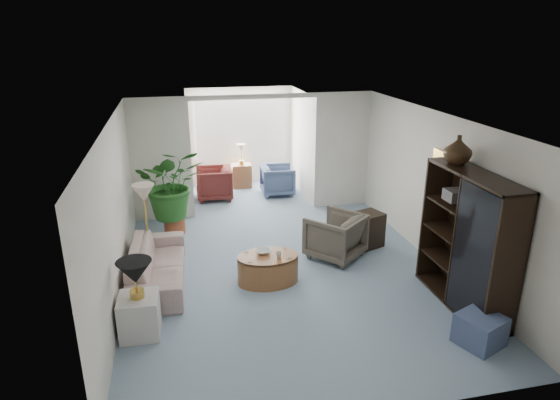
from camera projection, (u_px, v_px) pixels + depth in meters
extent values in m
plane|color=#8BA4B8|center=(288.00, 278.00, 7.67)|extent=(6.00, 6.00, 0.00)
plane|color=#8BA4B8|center=(248.00, 195.00, 11.44)|extent=(2.60, 2.60, 0.00)
cube|color=white|center=(161.00, 160.00, 9.63)|extent=(1.20, 0.12, 2.50)
cube|color=white|center=(342.00, 151.00, 10.40)|extent=(1.20, 0.12, 2.50)
cube|color=white|center=(254.00, 97.00, 9.61)|extent=(2.60, 0.12, 0.10)
cube|color=white|center=(240.00, 128.00, 11.97)|extent=(2.20, 0.02, 1.50)
cube|color=white|center=(240.00, 128.00, 11.94)|extent=(2.20, 0.02, 1.50)
cube|color=#ADA48B|center=(444.00, 167.00, 7.51)|extent=(0.04, 0.50, 0.40)
imported|color=beige|center=(157.00, 265.00, 7.44)|extent=(0.88, 2.06, 0.59)
cube|color=silver|center=(140.00, 316.00, 6.17)|extent=(0.51, 0.51, 0.54)
cone|color=black|center=(135.00, 272.00, 5.96)|extent=(0.44, 0.44, 0.30)
cone|color=beige|center=(144.00, 193.00, 7.72)|extent=(0.36, 0.36, 0.28)
cylinder|color=brown|center=(268.00, 269.00, 7.48)|extent=(1.01, 1.01, 0.45)
imported|color=silver|center=(263.00, 251.00, 7.47)|extent=(0.25, 0.25, 0.06)
imported|color=beige|center=(279.00, 255.00, 7.32)|extent=(0.10, 0.10, 0.09)
imported|color=#5A5247|center=(335.00, 236.00, 8.25)|extent=(1.18, 1.19, 0.78)
cube|color=black|center=(367.00, 230.00, 8.69)|extent=(0.64, 0.58, 0.63)
cube|color=black|center=(468.00, 241.00, 6.64)|extent=(0.47, 1.75, 1.95)
imported|color=#322010|center=(458.00, 150.00, 6.70)|extent=(0.38, 0.38, 0.40)
cube|color=#4C5C84|center=(480.00, 330.00, 6.00)|extent=(0.64, 0.64, 0.39)
cylinder|color=#9F4D2E|center=(175.00, 225.00, 9.30)|extent=(0.40, 0.40, 0.32)
imported|color=#266121|center=(171.00, 183.00, 9.02)|extent=(1.23, 1.07, 1.37)
imported|color=#4C5C84|center=(278.00, 180.00, 11.43)|extent=(0.80, 0.78, 0.69)
imported|color=maroon|center=(214.00, 183.00, 11.11)|extent=(0.85, 0.83, 0.74)
cube|color=brown|center=(242.00, 176.00, 11.98)|extent=(0.49, 0.39, 0.58)
cube|color=#4B4946|center=(471.00, 238.00, 6.46)|extent=(0.30, 0.26, 0.16)
cube|color=#2B2925|center=(482.00, 280.00, 6.30)|extent=(0.30, 0.26, 0.16)
cube|color=#484644|center=(457.00, 195.00, 6.73)|extent=(0.30, 0.26, 0.16)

